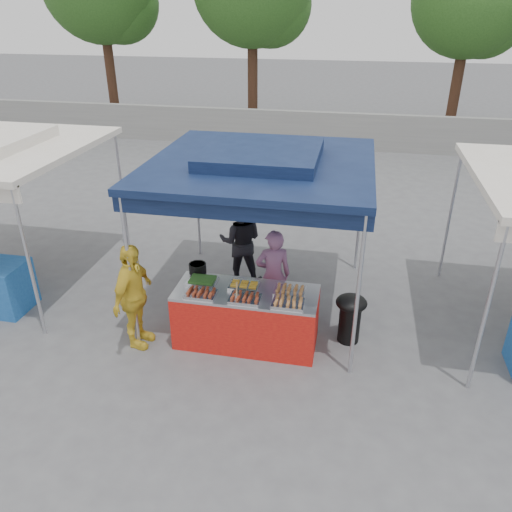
% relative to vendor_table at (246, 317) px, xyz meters
% --- Properties ---
extents(ground_plane, '(80.00, 80.00, 0.00)m').
position_rel_vendor_table_xyz_m(ground_plane, '(0.00, 0.10, -0.43)').
color(ground_plane, '#5A5A5D').
extents(back_wall, '(40.00, 0.25, 1.20)m').
position_rel_vendor_table_xyz_m(back_wall, '(0.00, 11.10, 0.17)').
color(back_wall, gray).
rests_on(back_wall, ground_plane).
extents(main_canopy, '(3.20, 3.20, 2.57)m').
position_rel_vendor_table_xyz_m(main_canopy, '(0.00, 1.07, 1.94)').
color(main_canopy, silver).
rests_on(main_canopy, ground_plane).
extents(tree_2, '(3.76, 3.75, 6.44)m').
position_rel_vendor_table_xyz_m(tree_2, '(4.68, 13.24, 3.98)').
color(tree_2, '#412619').
rests_on(tree_2, ground_plane).
extents(vendor_table, '(2.00, 0.80, 0.85)m').
position_rel_vendor_table_xyz_m(vendor_table, '(0.00, 0.00, 0.00)').
color(vendor_table, red).
rests_on(vendor_table, ground_plane).
extents(food_tray_fl, '(0.42, 0.30, 0.07)m').
position_rel_vendor_table_xyz_m(food_tray_fl, '(-0.58, -0.24, 0.46)').
color(food_tray_fl, silver).
rests_on(food_tray_fl, vendor_table).
extents(food_tray_fm, '(0.42, 0.30, 0.07)m').
position_rel_vendor_table_xyz_m(food_tray_fm, '(0.04, -0.24, 0.46)').
color(food_tray_fm, silver).
rests_on(food_tray_fm, vendor_table).
extents(food_tray_fr, '(0.42, 0.30, 0.07)m').
position_rel_vendor_table_xyz_m(food_tray_fr, '(0.62, -0.24, 0.46)').
color(food_tray_fr, silver).
rests_on(food_tray_fr, vendor_table).
extents(food_tray_bl, '(0.42, 0.30, 0.07)m').
position_rel_vendor_table_xyz_m(food_tray_bl, '(-0.66, 0.10, 0.46)').
color(food_tray_bl, silver).
rests_on(food_tray_bl, vendor_table).
extents(food_tray_bm, '(0.42, 0.30, 0.07)m').
position_rel_vendor_table_xyz_m(food_tray_bm, '(-0.05, 0.10, 0.46)').
color(food_tray_bm, silver).
rests_on(food_tray_bm, vendor_table).
extents(food_tray_br, '(0.42, 0.30, 0.07)m').
position_rel_vendor_table_xyz_m(food_tray_br, '(0.60, 0.07, 0.46)').
color(food_tray_br, silver).
rests_on(food_tray_br, vendor_table).
extents(cooking_pot, '(0.25, 0.25, 0.15)m').
position_rel_vendor_table_xyz_m(cooking_pot, '(-0.81, 0.38, 0.50)').
color(cooking_pot, black).
rests_on(cooking_pot, vendor_table).
extents(skewer_cup, '(0.07, 0.07, 0.09)m').
position_rel_vendor_table_xyz_m(skewer_cup, '(-0.07, -0.26, 0.47)').
color(skewer_cup, silver).
rests_on(skewer_cup, vendor_table).
extents(wok_burner, '(0.44, 0.44, 0.75)m').
position_rel_vendor_table_xyz_m(wok_burner, '(1.45, 0.32, 0.02)').
color(wok_burner, black).
rests_on(wok_burner, ground_plane).
extents(crate_left, '(0.47, 0.33, 0.28)m').
position_rel_vendor_table_xyz_m(crate_left, '(-0.28, 0.57, -0.29)').
color(crate_left, '#1439A3').
rests_on(crate_left, ground_plane).
extents(crate_right, '(0.44, 0.31, 0.26)m').
position_rel_vendor_table_xyz_m(crate_right, '(0.29, 0.73, -0.29)').
color(crate_right, '#1439A3').
rests_on(crate_right, ground_plane).
extents(crate_stacked, '(0.43, 0.30, 0.26)m').
position_rel_vendor_table_xyz_m(crate_stacked, '(0.29, 0.73, -0.03)').
color(crate_stacked, '#1439A3').
rests_on(crate_stacked, crate_right).
extents(vendor_woman, '(0.63, 0.51, 1.49)m').
position_rel_vendor_table_xyz_m(vendor_woman, '(0.26, 0.70, 0.32)').
color(vendor_woman, '#8A5880').
rests_on(vendor_woman, ground_plane).
extents(helper_man, '(0.82, 0.67, 1.55)m').
position_rel_vendor_table_xyz_m(helper_man, '(-0.47, 1.72, 0.35)').
color(helper_man, black).
rests_on(helper_man, ground_plane).
extents(customer_person, '(0.47, 0.96, 1.58)m').
position_rel_vendor_table_xyz_m(customer_person, '(-1.52, -0.35, 0.36)').
color(customer_person, yellow).
rests_on(customer_person, ground_plane).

